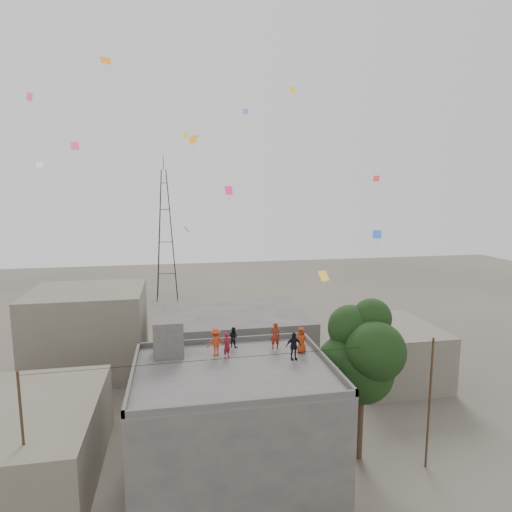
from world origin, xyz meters
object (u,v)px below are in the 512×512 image
(stair_head_box, at_px, (169,337))
(person_dark_adult, at_px, (294,346))
(transmission_tower, at_px, (166,235))
(person_red_adult, at_px, (275,336))
(tree, at_px, (364,354))

(stair_head_box, height_order, person_dark_adult, stair_head_box)
(stair_head_box, relative_size, person_dark_adult, 1.34)
(transmission_tower, bearing_deg, person_dark_adult, -79.44)
(transmission_tower, bearing_deg, person_red_adult, -79.84)
(tree, bearing_deg, transmission_tower, 106.09)
(tree, distance_m, transmission_tower, 41.12)
(stair_head_box, distance_m, transmission_tower, 37.46)
(stair_head_box, xyz_separation_m, transmission_tower, (-0.80, 37.40, 1.97))
(transmission_tower, bearing_deg, tree, -73.91)
(stair_head_box, height_order, person_red_adult, stair_head_box)
(stair_head_box, distance_m, person_red_adult, 5.95)
(tree, relative_size, person_dark_adult, 6.08)
(person_red_adult, bearing_deg, tree, 160.50)
(tree, distance_m, person_red_adult, 5.02)
(stair_head_box, height_order, tree, tree)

